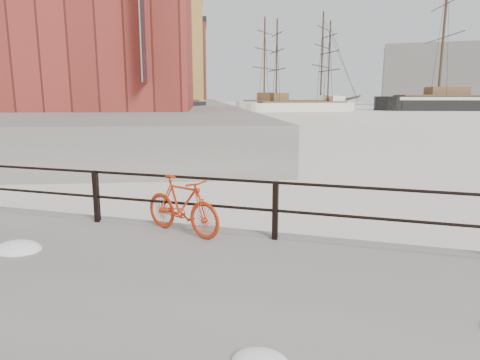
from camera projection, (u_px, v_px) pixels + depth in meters
The scene contains 14 objects.
ground at pixel (276, 255), 7.47m from camera, with size 400.00×400.00×0.00m, color white.
far_quay at pixel (159, 106), 86.36m from camera, with size 24.00×150.00×1.80m, color gray.
guardrail at pixel (275, 211), 7.17m from camera, with size 28.00×0.10×1.00m, color black, non-canonical shape.
bicycle at pixel (182, 205), 7.46m from camera, with size 1.70×0.25×1.03m, color #B3280B.
snow_mounds at pixel (372, 288), 5.11m from camera, with size 26.15×3.71×0.30m.
schooner_mid at pixel (291, 110), 86.04m from camera, with size 26.45×11.19×19.25m, color silver, non-canonical shape.
schooner_left at pixel (302, 111), 79.15m from camera, with size 22.11×10.05×17.02m, color silver, non-canonical shape.
workboat_near at pixel (139, 123), 44.86m from camera, with size 13.32×4.44×7.00m, color black, non-canonical shape.
workboat_far at pixel (102, 118), 54.10m from camera, with size 10.68×3.69×7.00m, color black, non-canonical shape.
apartment_mustard at pixel (111, 11), 51.62m from camera, with size 22.00×15.00×22.20m, color gold.
apartment_cream at pixel (139, 40), 74.20m from camera, with size 20.00×15.00×21.20m, color beige.
apartment_grey at pixel (153, 48), 95.52m from camera, with size 22.00×15.00×23.20m, color #A2A19C.
apartment_brick at pixel (162, 61), 118.19m from camera, with size 24.00×15.00×21.20m, color brown.
industrial_west at pixel (438, 76), 131.31m from camera, with size 32.00×18.00×18.00m, color gray.
Camera 1 is at (1.47, -6.95, 2.73)m, focal length 32.00 mm.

